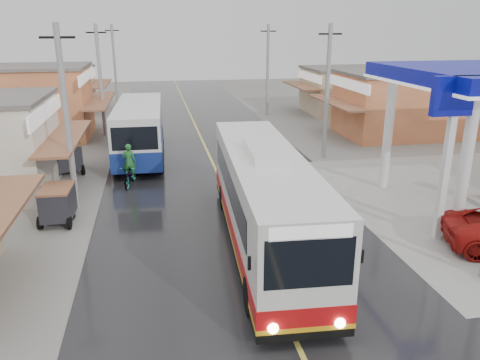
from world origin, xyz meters
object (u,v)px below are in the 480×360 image
at_px(tricycle_far, 65,155).
at_px(tyre_stack, 64,214).
at_px(coach_bus, 264,199).
at_px(second_bus, 140,129).
at_px(tricycle_near, 58,203).
at_px(cyclist, 130,172).

distance_m(tricycle_far, tyre_stack, 7.07).
xyz_separation_m(coach_bus, second_bus, (-4.69, 13.46, -0.06)).
height_order(tricycle_near, tricycle_far, tricycle_far).
bearing_deg(cyclist, coach_bus, -45.46).
distance_m(coach_bus, cyclist, 9.50).
distance_m(cyclist, tyre_stack, 4.80).
distance_m(coach_bus, tricycle_far, 14.01).
xyz_separation_m(cyclist, tyre_stack, (-2.64, -3.98, -0.52)).
xyz_separation_m(cyclist, tricycle_near, (-2.78, -4.26, 0.13)).
height_order(coach_bus, cyclist, coach_bus).
relative_size(second_bus, tricycle_far, 3.99).
distance_m(second_bus, tricycle_near, 10.37).
bearing_deg(coach_bus, second_bus, 112.38).
relative_size(second_bus, tricycle_near, 4.93).
distance_m(second_bus, cyclist, 5.66).
relative_size(coach_bus, cyclist, 5.43).
distance_m(coach_bus, second_bus, 14.25).
xyz_separation_m(coach_bus, tricycle_near, (-7.92, 3.65, -0.96)).
height_order(coach_bus, second_bus, coach_bus).
xyz_separation_m(second_bus, tricycle_far, (-4.09, -2.58, -0.78)).
bearing_deg(tricycle_near, tyre_stack, 63.99).
height_order(tricycle_far, tyre_stack, tricycle_far).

